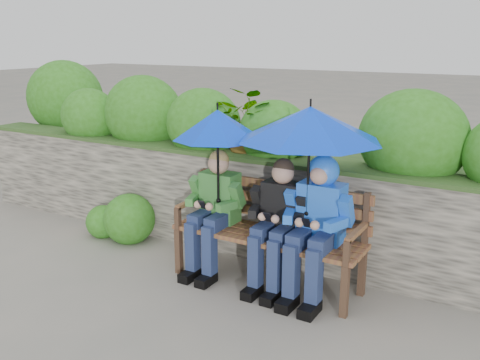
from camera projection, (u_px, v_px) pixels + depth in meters
The scene contains 8 objects.
ground at pixel (234, 284), 4.82m from camera, with size 60.00×60.00×0.00m, color slate.
garden_backdrop at pixel (304, 174), 5.99m from camera, with size 8.11×2.88×1.90m.
park_bench at pixel (271, 226), 4.77m from camera, with size 1.74×0.51×0.92m.
boy_left at pixel (214, 206), 4.94m from camera, with size 0.52×0.60×1.16m.
boy_middle at pixel (278, 218), 4.62m from camera, with size 0.52×0.60×1.16m.
boy_right at pixel (317, 217), 4.43m from camera, with size 0.57×0.69×1.22m.
umbrella_left at pixel (218, 124), 4.69m from camera, with size 0.81×0.81×0.91m.
umbrella_right at pixel (310, 124), 4.27m from camera, with size 1.19×1.19×0.98m.
Camera 1 is at (2.28, -3.78, 2.16)m, focal length 40.00 mm.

